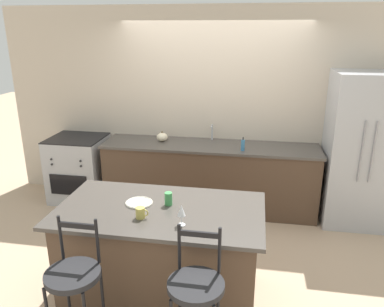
# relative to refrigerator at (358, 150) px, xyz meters

# --- Properties ---
(ground_plane) EXTENTS (18.00, 18.00, 0.00)m
(ground_plane) POSITION_rel_refrigerator_xyz_m (-1.86, -0.33, -0.96)
(ground_plane) COLOR tan
(wall_back) EXTENTS (6.00, 0.07, 2.70)m
(wall_back) POSITION_rel_refrigerator_xyz_m (-1.86, 0.39, 0.39)
(wall_back) COLOR beige
(wall_back) RESTS_ON ground_plane
(back_counter) EXTENTS (2.90, 0.71, 0.92)m
(back_counter) POSITION_rel_refrigerator_xyz_m (-1.86, 0.06, -0.50)
(back_counter) COLOR #4C3828
(back_counter) RESTS_ON ground_plane
(sink_faucet) EXTENTS (0.02, 0.13, 0.22)m
(sink_faucet) POSITION_rel_refrigerator_xyz_m (-1.86, 0.26, 0.10)
(sink_faucet) COLOR #ADAFB5
(sink_faucet) RESTS_ON back_counter
(kitchen_island) EXTENTS (1.82, 1.00, 0.90)m
(kitchen_island) POSITION_rel_refrigerator_xyz_m (-2.07, -1.85, -0.51)
(kitchen_island) COLOR #4C3828
(kitchen_island) RESTS_ON ground_plane
(refrigerator) EXTENTS (0.76, 0.77, 1.92)m
(refrigerator) POSITION_rel_refrigerator_xyz_m (0.00, 0.00, 0.00)
(refrigerator) COLOR #ADAFB5
(refrigerator) RESTS_ON ground_plane
(oven_range) EXTENTS (0.75, 0.72, 0.93)m
(oven_range) POSITION_rel_refrigerator_xyz_m (-3.77, 0.02, -0.50)
(oven_range) COLOR #ADAFB5
(oven_range) RESTS_ON ground_plane
(bar_stool_near) EXTENTS (0.40, 0.40, 1.11)m
(bar_stool_near) POSITION_rel_refrigerator_xyz_m (-2.51, -2.63, -0.35)
(bar_stool_near) COLOR black
(bar_stool_near) RESTS_ON ground_plane
(bar_stool_far) EXTENTS (0.40, 0.40, 1.11)m
(bar_stool_far) POSITION_rel_refrigerator_xyz_m (-1.62, -2.60, -0.35)
(bar_stool_far) COLOR black
(bar_stool_far) RESTS_ON ground_plane
(dinner_plate) EXTENTS (0.24, 0.24, 0.02)m
(dinner_plate) POSITION_rel_refrigerator_xyz_m (-2.28, -1.79, -0.05)
(dinner_plate) COLOR beige
(dinner_plate) RESTS_ON kitchen_island
(wine_glass) EXTENTS (0.07, 0.07, 0.18)m
(wine_glass) POSITION_rel_refrigerator_xyz_m (-1.82, -2.10, 0.06)
(wine_glass) COLOR white
(wine_glass) RESTS_ON kitchen_island
(coffee_mug) EXTENTS (0.11, 0.08, 0.09)m
(coffee_mug) POSITION_rel_refrigerator_xyz_m (-2.18, -2.05, -0.01)
(coffee_mug) COLOR #C1B251
(coffee_mug) RESTS_ON kitchen_island
(tumbler_cup) EXTENTS (0.07, 0.07, 0.12)m
(tumbler_cup) POSITION_rel_refrigerator_xyz_m (-2.01, -1.77, -0.00)
(tumbler_cup) COLOR #3D934C
(tumbler_cup) RESTS_ON kitchen_island
(pumpkin_decoration) EXTENTS (0.15, 0.15, 0.14)m
(pumpkin_decoration) POSITION_rel_refrigerator_xyz_m (-2.53, 0.09, 0.02)
(pumpkin_decoration) COLOR beige
(pumpkin_decoration) RESTS_ON back_counter
(soap_bottle) EXTENTS (0.05, 0.05, 0.18)m
(soap_bottle) POSITION_rel_refrigerator_xyz_m (-1.42, -0.14, 0.03)
(soap_bottle) COLOR teal
(soap_bottle) RESTS_ON back_counter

